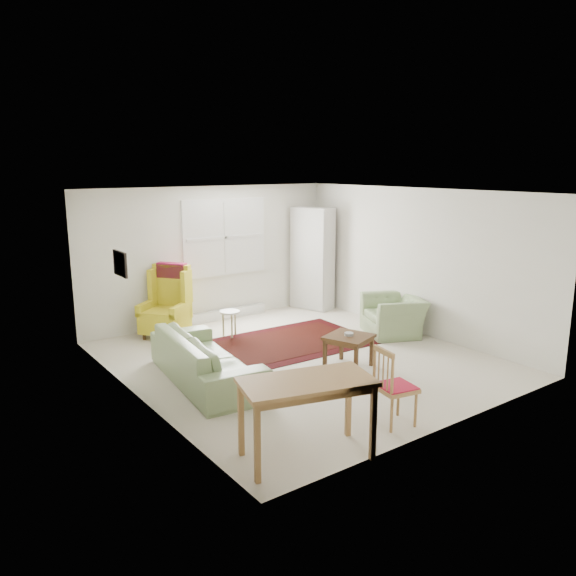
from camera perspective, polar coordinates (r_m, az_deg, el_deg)
room at (r=8.38m, az=0.46°, el=1.29°), size 5.04×5.54×2.51m
rug at (r=9.26m, az=-0.21°, el=-5.57°), size 2.81×1.86×0.03m
sofa at (r=7.65m, az=-8.35°, el=-6.15°), size 1.14×2.35×0.91m
armchair at (r=9.84m, az=10.68°, el=-2.38°), size 1.23×1.30×0.80m
wingback_chair at (r=9.70m, az=-12.47°, el=-1.35°), size 1.03×1.02×1.23m
coffee_table at (r=8.18m, az=6.16°, el=-6.41°), size 0.76×0.76×0.49m
stool at (r=9.62m, az=-5.91°, el=-3.61°), size 0.41×0.41×0.46m
cabinet at (r=11.34m, az=2.51°, el=3.01°), size 0.66×0.91×2.05m
desk at (r=5.70m, az=1.90°, el=-13.15°), size 1.43×0.97×0.82m
desk_chair at (r=6.48m, az=10.91°, el=-9.74°), size 0.47×0.47×0.91m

